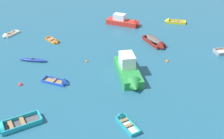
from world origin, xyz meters
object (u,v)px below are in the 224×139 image
at_px(kayak_deep_blue_far_back, 33,60).
at_px(rowboat_orange_near_right, 55,42).
at_px(mooring_buoy_far_field, 21,85).
at_px(rowboat_maroon_back_row_left, 157,43).
at_px(mooring_buoy_midfield, 87,62).
at_px(rowboat_yellow_cluster_inner, 170,22).
at_px(rowboat_turquoise_back_row_right, 8,127).
at_px(rowboat_blue_outer_right, 62,83).
at_px(rowboat_white_cluster_outer, 7,36).
at_px(motor_launch_red_far_left, 125,22).
at_px(motor_launch_green_distant_center, 129,72).
at_px(mooring_buoy_outer_edge, 167,61).
at_px(rowboat_turquoise_outer_left, 123,120).

bearing_deg(kayak_deep_blue_far_back, rowboat_orange_near_right, 72.63).
xyz_separation_m(kayak_deep_blue_far_back, mooring_buoy_far_field, (-0.06, -5.22, -0.17)).
distance_m(rowboat_maroon_back_row_left, rowboat_orange_near_right, 13.92).
relative_size(mooring_buoy_midfield, mooring_buoy_far_field, 0.74).
relative_size(rowboat_yellow_cluster_inner, rowboat_turquoise_back_row_right, 0.85).
distance_m(rowboat_blue_outer_right, rowboat_turquoise_back_row_right, 7.75).
bearing_deg(rowboat_white_cluster_outer, rowboat_maroon_back_row_left, -7.14).
bearing_deg(motor_launch_red_far_left, rowboat_white_cluster_outer, -164.53).
distance_m(rowboat_maroon_back_row_left, mooring_buoy_far_field, 18.46).
distance_m(motor_launch_red_far_left, rowboat_turquoise_back_row_right, 26.17).
bearing_deg(motor_launch_green_distant_center, rowboat_white_cluster_outer, 147.59).
bearing_deg(rowboat_blue_outer_right, rowboat_yellow_cluster_inner, 51.05).
bearing_deg(kayak_deep_blue_far_back, rowboat_white_cluster_outer, 127.63).
xyz_separation_m(rowboat_yellow_cluster_inner, rowboat_turquoise_back_row_right, (-17.97, -25.04, 0.04)).
height_order(rowboat_turquoise_back_row_right, mooring_buoy_outer_edge, rowboat_turquoise_back_row_right).
height_order(motor_launch_red_far_left, rowboat_white_cluster_outer, motor_launch_red_far_left).
bearing_deg(mooring_buoy_far_field, rowboat_turquoise_back_row_right, -81.84).
bearing_deg(rowboat_turquoise_outer_left, rowboat_yellow_cluster_inner, 71.12).
distance_m(rowboat_blue_outer_right, motor_launch_green_distant_center, 7.35).
bearing_deg(rowboat_yellow_cluster_inner, motor_launch_green_distant_center, -113.96).
bearing_deg(motor_launch_red_far_left, mooring_buoy_outer_edge, -67.89).
relative_size(rowboat_yellow_cluster_inner, mooring_buoy_outer_edge, 8.68).
relative_size(kayak_deep_blue_far_back, mooring_buoy_midfield, 10.82).
bearing_deg(mooring_buoy_midfield, motor_launch_green_distant_center, -35.53).
bearing_deg(kayak_deep_blue_far_back, rowboat_turquoise_outer_left, -45.67).
xyz_separation_m(rowboat_yellow_cluster_inner, motor_launch_green_distant_center, (-7.40, -16.66, 0.56)).
height_order(rowboat_maroon_back_row_left, rowboat_white_cluster_outer, rowboat_maroon_back_row_left).
bearing_deg(motor_launch_red_far_left, rowboat_turquoise_back_row_right, -113.82).
bearing_deg(rowboat_orange_near_right, rowboat_maroon_back_row_left, -3.06).
bearing_deg(rowboat_turquoise_back_row_right, rowboat_blue_outer_right, 64.21).
height_order(rowboat_maroon_back_row_left, rowboat_turquoise_back_row_right, rowboat_turquoise_back_row_right).
distance_m(rowboat_turquoise_back_row_right, mooring_buoy_far_field, 6.82).
distance_m(kayak_deep_blue_far_back, rowboat_turquoise_back_row_right, 12.00).
relative_size(rowboat_yellow_cluster_inner, rowboat_maroon_back_row_left, 0.76).
distance_m(motor_launch_red_far_left, motor_launch_green_distant_center, 15.56).
bearing_deg(mooring_buoy_midfield, rowboat_orange_near_right, 132.01).
xyz_separation_m(rowboat_blue_outer_right, rowboat_white_cluster_outer, (-9.87, 12.23, -0.02)).
height_order(rowboat_turquoise_outer_left, mooring_buoy_midfield, rowboat_turquoise_outer_left).
relative_size(rowboat_yellow_cluster_inner, rowboat_orange_near_right, 1.43).
relative_size(rowboat_maroon_back_row_left, rowboat_turquoise_back_row_right, 1.12).
height_order(rowboat_turquoise_back_row_right, mooring_buoy_far_field, rowboat_turquoise_back_row_right).
bearing_deg(motor_launch_green_distant_center, rowboat_orange_near_right, 137.69).
xyz_separation_m(kayak_deep_blue_far_back, mooring_buoy_midfield, (6.53, -0.05, -0.17)).
bearing_deg(mooring_buoy_far_field, rowboat_blue_outer_right, 3.13).
height_order(kayak_deep_blue_far_back, rowboat_white_cluster_outer, rowboat_white_cluster_outer).
relative_size(rowboat_turquoise_outer_left, rowboat_yellow_cluster_inner, 0.87).
bearing_deg(rowboat_yellow_cluster_inner, mooring_buoy_outer_edge, -101.24).
bearing_deg(mooring_buoy_far_field, kayak_deep_blue_far_back, 89.37).
relative_size(rowboat_blue_outer_right, rowboat_orange_near_right, 1.32).
bearing_deg(mooring_buoy_outer_edge, mooring_buoy_far_field, -161.99).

